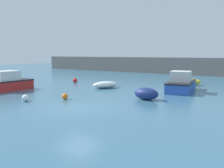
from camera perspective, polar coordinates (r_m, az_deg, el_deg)
name	(u,v)px	position (r m, az deg, el deg)	size (l,w,h in m)	color
ground_plane	(78,110)	(15.63, -7.71, -5.89)	(120.00, 120.00, 0.20)	#38667F
harbor_breakwater	(205,66)	(41.93, 20.51, 3.79)	(67.15, 3.17, 2.73)	#66605B
rowboat_white_midwater	(105,85)	(24.53, -1.52, -0.15)	(2.30, 2.93, 0.65)	white
open_tender_yellow	(188,81)	(28.28, 16.88, 0.60)	(2.85, 1.17, 0.75)	yellow
fishing_dinghy_green	(146,94)	(18.49, 7.84, -2.19)	(1.94, 1.26, 0.89)	navy
cabin_cruiser_white	(181,84)	(23.09, 15.53, 0.02)	(2.84, 5.22, 1.84)	#2D56B7
motorboat_grey_hull	(4,83)	(24.61, -23.51, 0.14)	(2.05, 5.37, 1.81)	red
mooring_buoy_white	(25,98)	(18.69, -19.17, -3.04)	(0.48, 0.48, 0.48)	white
mooring_buoy_orange	(65,96)	(18.73, -10.70, -2.80)	(0.45, 0.45, 0.45)	orange
mooring_buoy_red	(75,80)	(29.35, -8.43, 0.82)	(0.52, 0.52, 0.52)	red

